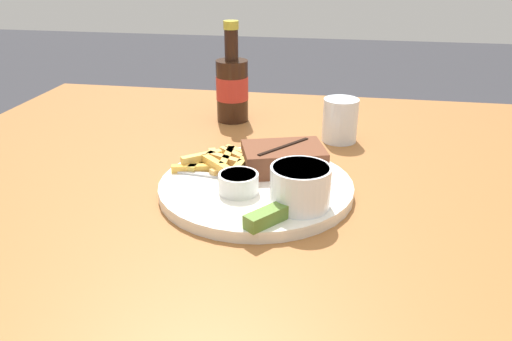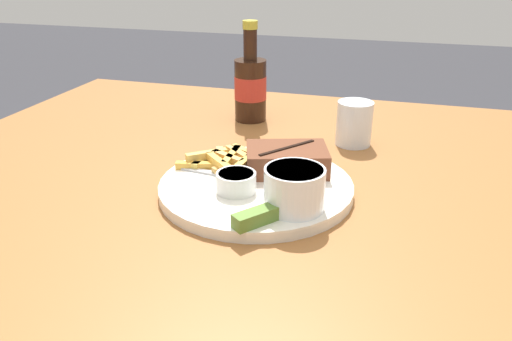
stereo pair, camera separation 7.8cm
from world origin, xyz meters
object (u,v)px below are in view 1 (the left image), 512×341
Objects in this scene: steak_portion at (283,158)px; dinner_plate at (256,187)px; dipping_sauce_cup at (239,182)px; pickle_spear at (268,216)px; fork_utensil at (208,175)px; drinking_glass at (340,120)px; beer_bottle at (232,86)px; coleslaw_cup at (300,184)px.

dinner_plate is at bearing -122.41° from steak_portion.
dinner_plate is 0.05m from dipping_sauce_cup.
pickle_spear reaches higher than fork_utensil.
fork_utensil reaches higher than dinner_plate.
fork_utensil is 1.56× the size of drinking_glass.
steak_portion is at bearing -62.74° from beer_bottle.
drinking_glass is at bearing 57.01° from fork_utensil.
dinner_plate is 3.55× the size of drinking_glass.
steak_portion is at bearing 57.59° from dinner_plate.
beer_bottle is at bearing 102.24° from fork_utensil.
dipping_sauce_cup is at bearing -120.29° from steak_portion.
dinner_plate is 2.01× the size of steak_portion.
drinking_glass is at bearing 64.12° from dinner_plate.
steak_portion is 0.11m from dipping_sauce_cup.
dipping_sauce_cup is 0.08m from fork_utensil.
dinner_plate is 5.04× the size of dipping_sauce_cup.
steak_portion reaches higher than pickle_spear.
dinner_plate is at bearing 0.00° from fork_utensil.
pickle_spear is (0.00, -0.18, -0.01)m from steak_portion.
pickle_spear is 0.81× the size of drinking_glass.
beer_bottle is 2.51× the size of drinking_glass.
coleslaw_cup is 1.24× the size of pickle_spear.
steak_portion is 2.51× the size of dipping_sauce_cup.
beer_bottle is (-0.09, 0.39, 0.04)m from dipping_sauce_cup.
fork_utensil is (-0.08, 0.01, 0.01)m from dinner_plate.
steak_portion is at bearing 28.91° from fork_utensil.
fork_utensil is at bearing -157.72° from steak_portion.
fork_utensil is 0.35m from beer_bottle.
dinner_plate is 3.56× the size of coleslaw_cup.
drinking_glass is (0.09, 0.38, 0.02)m from pickle_spear.
coleslaw_cup is 0.07m from pickle_spear.
dinner_plate is at bearing 138.59° from coleslaw_cup.
pickle_spear is 0.32× the size of beer_bottle.
coleslaw_cup is at bearing -65.51° from beer_bottle.
steak_portion is 0.13m from coleslaw_cup.
coleslaw_cup is 1.42× the size of dipping_sauce_cup.
dinner_plate is at bearing -115.88° from drinking_glass.
beer_bottle reaches higher than drinking_glass.
drinking_glass reaches higher than steak_portion.
beer_bottle reaches higher than dipping_sauce_cup.
drinking_glass is at bearing 81.26° from coleslaw_cup.
dipping_sauce_cup is at bearing -117.01° from dinner_plate.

